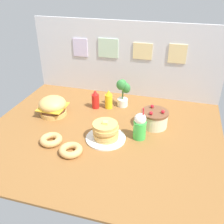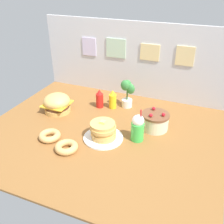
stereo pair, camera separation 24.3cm
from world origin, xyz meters
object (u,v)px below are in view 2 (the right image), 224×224
Objects in this scene: burger at (57,103)px; layer_cake at (155,121)px; donut_pink_glaze at (50,136)px; potted_plant at (127,92)px; ketchup_bottle at (100,99)px; mustard_bottle at (113,100)px; pancake_stack at (103,132)px; cream_soda_cup at (138,128)px; donut_chocolate at (66,147)px.

burger reaches higher than layer_cake.
potted_plant is at bearing 62.38° from donut_pink_glaze.
ketchup_bottle is (0.40, 0.27, 0.00)m from burger.
mustard_bottle is (0.54, 0.31, 0.00)m from burger.
mustard_bottle reaches higher than pancake_stack.
pancake_stack is 0.62m from mustard_bottle.
cream_soda_cup reaches higher than donut_pink_glaze.
burger is at bearing -145.28° from ketchup_bottle.
donut_chocolate is at bearing -129.12° from pancake_stack.
mustard_bottle is 0.66× the size of potted_plant.
layer_cake is 0.82× the size of potted_plant.
pancake_stack is at bearing -138.57° from layer_cake.
layer_cake is 0.83× the size of cream_soda_cup.
pancake_stack is at bearing -76.10° from mustard_bottle.
cream_soda_cup reaches higher than ketchup_bottle.
donut_chocolate is at bearing -134.75° from layer_cake.
cream_soda_cup is 0.67m from donut_chocolate.
cream_soda_cup is (0.99, -0.18, 0.03)m from burger.
burger is 1.06× the size of layer_cake.
ketchup_bottle is at bearing 77.03° from donut_pink_glaze.
layer_cake is at bearing 45.25° from donut_chocolate.
donut_chocolate is at bearing -51.30° from burger.
layer_cake reaches higher than pancake_stack.
cream_soda_cup is at bearing 19.59° from pancake_stack.
cream_soda_cup is 1.61× the size of donut_chocolate.
burger is 1.01m from cream_soda_cup.
burger is at bearing -150.15° from mustard_bottle.
potted_plant is at bearing 77.01° from donut_chocolate.
mustard_bottle reaches higher than layer_cake.
burger is at bearing -149.47° from potted_plant.
pancake_stack is at bearing -22.68° from burger.
mustard_bottle is 0.67× the size of cream_soda_cup.
cream_soda_cup is at bearing -112.70° from layer_cake.
ketchup_bottle is 0.66× the size of potted_plant.
donut_pink_glaze is (-0.88, -0.55, -0.05)m from layer_cake.
ketchup_bottle is at bearing -165.81° from mustard_bottle.
potted_plant is (0.69, 0.40, 0.08)m from burger.
donut_pink_glaze is at bearing -117.62° from potted_plant.
burger is 1.43× the size of donut_pink_glaze.
cream_soda_cup is at bearing 21.23° from donut_pink_glaze.
potted_plant reaches higher than pancake_stack.
potted_plant is (-0.01, 0.69, 0.10)m from pancake_stack.
burger is at bearing 169.58° from cream_soda_cup.
ketchup_bottle is 0.75m from cream_soda_cup.
layer_cake is 1.34× the size of donut_chocolate.
layer_cake is 0.73m from ketchup_bottle.
burger is 1.43× the size of donut_chocolate.
pancake_stack is 0.70m from potted_plant.
cream_soda_cup reaches higher than burger.
ketchup_bottle is at bearing 117.67° from pancake_stack.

